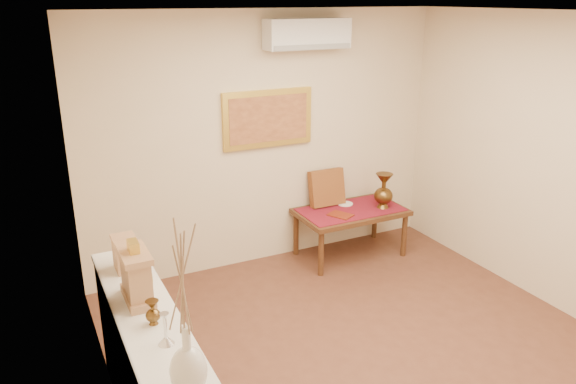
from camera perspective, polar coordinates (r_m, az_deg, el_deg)
floor at (r=4.78m, az=9.74°, el=-17.04°), size 4.50×4.50×0.00m
ceiling at (r=3.87m, az=12.08°, el=17.27°), size 4.50×4.50×0.00m
wall_back at (r=5.99m, az=-2.13°, el=5.17°), size 4.00×0.02×2.70m
wall_left at (r=3.41m, az=-17.57°, el=-7.05°), size 0.02×4.50×2.70m
white_vase at (r=2.67m, az=-10.51°, el=-11.55°), size 0.18×0.18×0.95m
candlestick at (r=3.25m, az=-12.35°, el=-13.41°), size 0.09×0.09×0.19m
brass_urn_small at (r=3.44m, az=-13.60°, el=-11.47°), size 0.09×0.09×0.20m
table_cloth at (r=6.31m, az=6.41°, el=-1.79°), size 1.14×0.59×0.01m
brass_urn_tall at (r=6.34m, az=9.71°, el=0.50°), size 0.21×0.21×0.48m
plate at (r=6.45m, az=5.83°, el=-1.20°), size 0.18×0.18×0.01m
menu at (r=6.12m, az=5.35°, el=-2.34°), size 0.27×0.30×0.01m
cushion at (r=6.35m, az=3.96°, el=0.45°), size 0.41×0.18×0.42m
display_ledge at (r=3.87m, az=-13.57°, el=-18.10°), size 0.37×2.02×0.98m
mantel_clock at (r=3.68m, az=-15.14°, el=-8.17°), size 0.17×0.36×0.41m
wooden_chest at (r=4.12m, az=-16.17°, el=-5.99°), size 0.16×0.21×0.24m
low_table at (r=6.33m, az=6.39°, el=-2.37°), size 1.20×0.70×0.55m
painting at (r=5.91m, az=-2.05°, el=7.46°), size 1.00×0.06×0.60m
ac_unit at (r=5.88m, az=1.97°, el=15.75°), size 0.90×0.25×0.30m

